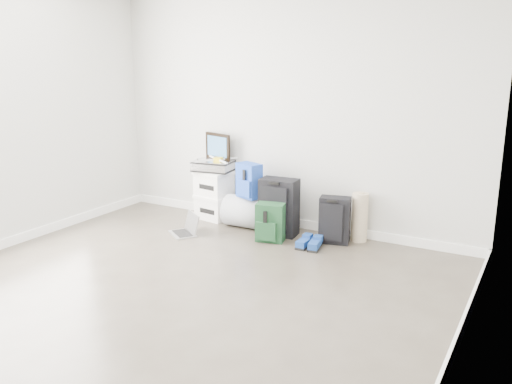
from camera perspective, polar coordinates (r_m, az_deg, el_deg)
The scene contains 14 objects.
ground at distance 4.49m, azimuth -11.18°, elevation -11.93°, with size 5.00×5.00×0.00m, color #3E372D.
room_envelope at distance 4.07m, azimuth -12.19°, elevation 10.55°, with size 4.52×5.02×2.71m.
boxes_stack at distance 6.65m, azimuth -4.43°, elevation -0.29°, with size 0.46×0.40×0.60m.
briefcase at distance 6.57m, azimuth -4.49°, elevation 2.77°, with size 0.45×0.33×0.13m, color #B2B2B7.
painting at distance 6.61m, azimuth -4.06°, elevation 4.82°, with size 0.41×0.14×0.32m.
drone at distance 6.49m, azimuth -4.02°, elevation 3.44°, with size 0.45×0.45×0.05m.
duffel_bag at distance 6.30m, azimuth -0.62°, elevation -2.16°, with size 0.37×0.37×0.60m, color #9CA0A4.
blue_backpack at distance 6.18m, azimuth -0.77°, elevation 1.13°, with size 0.33×0.29×0.40m.
large_suitcase at distance 6.02m, azimuth 2.40°, elevation -1.60°, with size 0.43×0.30×0.64m.
green_backpack at distance 5.84m, azimuth 1.47°, elevation -3.31°, with size 0.33×0.28×0.42m.
carry_on at distance 5.84m, azimuth 8.25°, elevation -2.96°, with size 0.35×0.27×0.50m.
shoes at distance 5.71m, azimuth 5.67°, elevation -5.46°, with size 0.25×0.28×0.09m.
rolled_rug at distance 5.94m, azimuth 10.85°, elevation -2.63°, with size 0.17×0.17×0.53m, color tan.
laptop at distance 6.16m, azimuth -7.35°, elevation -3.89°, with size 0.41×0.39×0.24m.
Camera 1 is at (2.67, -3.04, 1.96)m, focal length 38.00 mm.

